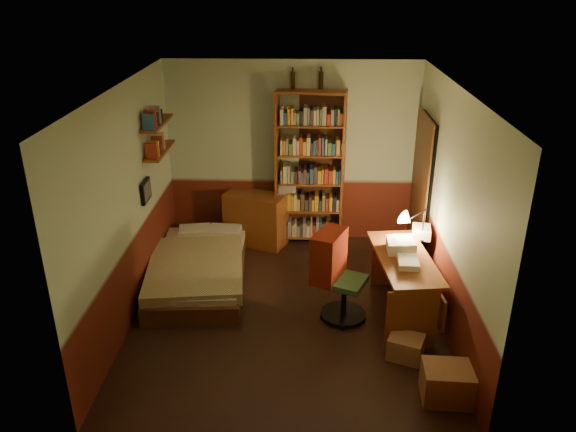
{
  "coord_description": "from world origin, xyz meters",
  "views": [
    {
      "loc": [
        0.19,
        -5.61,
        3.68
      ],
      "look_at": [
        0.0,
        0.25,
        1.1
      ],
      "focal_mm": 35.0,
      "sensor_mm": 36.0,
      "label": 1
    }
  ],
  "objects_px": {
    "mini_stereo": "(286,187)",
    "bookshelf": "(310,170)",
    "desk_lamp": "(424,215)",
    "office_chair": "(345,277)",
    "desk": "(402,286)",
    "cardboard_box_b": "(406,347)",
    "dresser": "(256,219)",
    "cardboard_box_a": "(447,383)",
    "bed": "(198,259)"
  },
  "relations": [
    {
      "from": "bookshelf",
      "to": "dresser",
      "type": "bearing_deg",
      "value": -165.96
    },
    {
      "from": "bed",
      "to": "desk",
      "type": "height_order",
      "value": "desk"
    },
    {
      "from": "mini_stereo",
      "to": "cardboard_box_a",
      "type": "xyz_separation_m",
      "value": [
        1.62,
        -3.33,
        -0.66
      ]
    },
    {
      "from": "desk",
      "to": "cardboard_box_a",
      "type": "distance_m",
      "value": 1.44
    },
    {
      "from": "desk",
      "to": "cardboard_box_a",
      "type": "height_order",
      "value": "desk"
    },
    {
      "from": "dresser",
      "to": "mini_stereo",
      "type": "relative_size",
      "value": 3.4
    },
    {
      "from": "bed",
      "to": "dresser",
      "type": "bearing_deg",
      "value": 56.35
    },
    {
      "from": "cardboard_box_a",
      "to": "cardboard_box_b",
      "type": "height_order",
      "value": "cardboard_box_a"
    },
    {
      "from": "dresser",
      "to": "mini_stereo",
      "type": "bearing_deg",
      "value": 37.08
    },
    {
      "from": "mini_stereo",
      "to": "bookshelf",
      "type": "height_order",
      "value": "bookshelf"
    },
    {
      "from": "bed",
      "to": "cardboard_box_b",
      "type": "xyz_separation_m",
      "value": [
        2.4,
        -1.49,
        -0.18
      ]
    },
    {
      "from": "dresser",
      "to": "office_chair",
      "type": "bearing_deg",
      "value": -37.48
    },
    {
      "from": "bed",
      "to": "desk_lamp",
      "type": "bearing_deg",
      "value": -8.59
    },
    {
      "from": "dresser",
      "to": "cardboard_box_a",
      "type": "bearing_deg",
      "value": -36.59
    },
    {
      "from": "bed",
      "to": "desk",
      "type": "relative_size",
      "value": 1.48
    },
    {
      "from": "bed",
      "to": "cardboard_box_a",
      "type": "bearing_deg",
      "value": -41.79
    },
    {
      "from": "bookshelf",
      "to": "office_chair",
      "type": "distance_m",
      "value": 2.09
    },
    {
      "from": "dresser",
      "to": "desk_lamp",
      "type": "bearing_deg",
      "value": -11.65
    },
    {
      "from": "desk_lamp",
      "to": "cardboard_box_a",
      "type": "distance_m",
      "value": 2.06
    },
    {
      "from": "bed",
      "to": "cardboard_box_b",
      "type": "distance_m",
      "value": 2.83
    },
    {
      "from": "mini_stereo",
      "to": "office_chair",
      "type": "height_order",
      "value": "office_chair"
    },
    {
      "from": "bookshelf",
      "to": "cardboard_box_a",
      "type": "relative_size",
      "value": 4.9
    },
    {
      "from": "dresser",
      "to": "bookshelf",
      "type": "xyz_separation_m",
      "value": [
        0.78,
        0.08,
        0.73
      ]
    },
    {
      "from": "desk",
      "to": "office_chair",
      "type": "bearing_deg",
      "value": -177.33
    },
    {
      "from": "bed",
      "to": "bookshelf",
      "type": "relative_size",
      "value": 0.92
    },
    {
      "from": "bookshelf",
      "to": "desk_lamp",
      "type": "height_order",
      "value": "bookshelf"
    },
    {
      "from": "dresser",
      "to": "desk",
      "type": "height_order",
      "value": "dresser"
    },
    {
      "from": "cardboard_box_a",
      "to": "bookshelf",
      "type": "bearing_deg",
      "value": 111.15
    },
    {
      "from": "desk_lamp",
      "to": "cardboard_box_b",
      "type": "distance_m",
      "value": 1.61
    },
    {
      "from": "dresser",
      "to": "cardboard_box_b",
      "type": "distance_m",
      "value": 3.16
    },
    {
      "from": "desk",
      "to": "desk_lamp",
      "type": "bearing_deg",
      "value": 52.71
    },
    {
      "from": "dresser",
      "to": "cardboard_box_a",
      "type": "xyz_separation_m",
      "value": [
        2.05,
        -3.2,
        -0.21
      ]
    },
    {
      "from": "desk_lamp",
      "to": "cardboard_box_a",
      "type": "bearing_deg",
      "value": -77.56
    },
    {
      "from": "bed",
      "to": "dresser",
      "type": "relative_size",
      "value": 2.39
    },
    {
      "from": "office_chair",
      "to": "desk_lamp",
      "type": "bearing_deg",
      "value": 54.21
    },
    {
      "from": "dresser",
      "to": "cardboard_box_b",
      "type": "height_order",
      "value": "dresser"
    },
    {
      "from": "desk_lamp",
      "to": "mini_stereo",
      "type": "bearing_deg",
      "value": 153.03
    },
    {
      "from": "dresser",
      "to": "desk_lamp",
      "type": "distance_m",
      "value": 2.58
    },
    {
      "from": "desk",
      "to": "office_chair",
      "type": "distance_m",
      "value": 0.69
    },
    {
      "from": "dresser",
      "to": "desk_lamp",
      "type": "xyz_separation_m",
      "value": [
        2.1,
        -1.34,
        0.67
      ]
    },
    {
      "from": "cardboard_box_a",
      "to": "desk",
      "type": "bearing_deg",
      "value": 98.74
    },
    {
      "from": "bed",
      "to": "bookshelf",
      "type": "bearing_deg",
      "value": 36.4
    },
    {
      "from": "dresser",
      "to": "bookshelf",
      "type": "bearing_deg",
      "value": 27.05
    },
    {
      "from": "desk",
      "to": "cardboard_box_b",
      "type": "relative_size",
      "value": 4.01
    },
    {
      "from": "bookshelf",
      "to": "cardboard_box_b",
      "type": "xyz_separation_m",
      "value": [
        0.99,
        -2.69,
        -0.99
      ]
    },
    {
      "from": "bookshelf",
      "to": "bed",
      "type": "bearing_deg",
      "value": -131.86
    },
    {
      "from": "bookshelf",
      "to": "cardboard_box_a",
      "type": "distance_m",
      "value": 3.65
    },
    {
      "from": "bookshelf",
      "to": "office_chair",
      "type": "relative_size",
      "value": 2.08
    },
    {
      "from": "cardboard_box_a",
      "to": "office_chair",
      "type": "bearing_deg",
      "value": 123.86
    },
    {
      "from": "desk",
      "to": "cardboard_box_b",
      "type": "bearing_deg",
      "value": -100.58
    }
  ]
}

